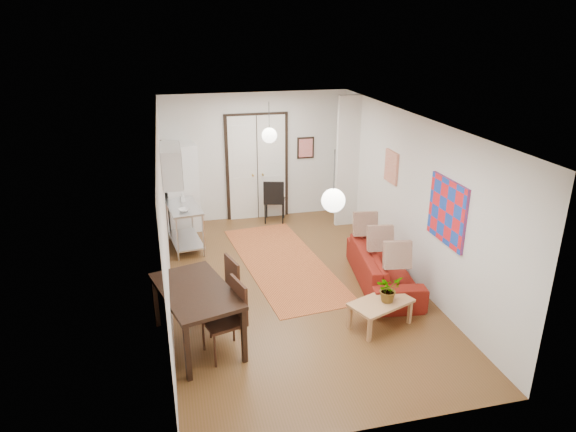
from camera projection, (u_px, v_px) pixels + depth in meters
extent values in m
plane|color=brown|center=(294.00, 285.00, 9.02)|extent=(7.00, 7.00, 0.00)
cube|color=white|center=(294.00, 120.00, 7.99)|extent=(4.20, 7.00, 0.02)
cube|color=silver|center=(257.00, 157.00, 11.68)|extent=(4.20, 0.02, 2.90)
cube|color=silver|center=(376.00, 319.00, 5.32)|extent=(4.20, 0.02, 2.90)
cube|color=silver|center=(164.00, 218.00, 8.04)|extent=(0.02, 7.00, 2.90)
cube|color=silver|center=(410.00, 198.00, 8.96)|extent=(0.02, 7.00, 2.90)
cube|color=white|center=(257.00, 168.00, 11.73)|extent=(1.44, 0.06, 2.50)
cube|color=silver|center=(347.00, 162.00, 11.22)|extent=(0.50, 0.10, 2.90)
cube|color=silver|center=(171.00, 165.00, 9.29)|extent=(0.35, 1.00, 0.70)
cube|color=red|center=(447.00, 212.00, 7.75)|extent=(0.05, 1.00, 1.00)
cube|color=beige|center=(391.00, 167.00, 9.56)|extent=(0.05, 0.50, 0.60)
cube|color=red|center=(306.00, 148.00, 11.85)|extent=(0.40, 0.03, 0.50)
cube|color=#9B5E40|center=(162.00, 156.00, 9.69)|extent=(0.03, 0.44, 0.54)
sphere|color=silver|center=(269.00, 135.00, 10.03)|extent=(0.30, 0.30, 0.30)
cylinder|color=black|center=(269.00, 115.00, 9.89)|extent=(0.01, 0.01, 0.50)
sphere|color=silver|center=(333.00, 200.00, 6.40)|extent=(0.30, 0.30, 0.30)
cylinder|color=black|center=(334.00, 170.00, 6.26)|extent=(0.01, 0.01, 0.50)
cube|color=#C06430|center=(283.00, 263.00, 9.84)|extent=(1.83, 3.94, 0.01)
imported|color=maroon|center=(383.00, 268.00, 8.95)|extent=(2.29, 1.15, 0.64)
cube|color=tan|center=(381.00, 303.00, 7.68)|extent=(1.07, 0.83, 0.04)
cube|color=tan|center=(359.00, 326.00, 7.47)|extent=(0.07, 0.07, 0.38)
cube|color=tan|center=(412.00, 319.00, 7.65)|extent=(0.07, 0.07, 0.38)
cube|color=tan|center=(349.00, 311.00, 7.85)|extent=(0.07, 0.07, 0.38)
cube|color=tan|center=(400.00, 304.00, 8.04)|extent=(0.07, 0.07, 0.38)
imported|color=#34672E|center=(388.00, 289.00, 7.62)|extent=(0.43, 0.46, 0.41)
cube|color=#BABCBF|center=(183.00, 207.00, 10.19)|extent=(0.75, 1.25, 0.04)
cube|color=#BABCBF|center=(186.00, 240.00, 10.44)|extent=(0.70, 1.21, 0.03)
cylinder|color=#BABCBF|center=(173.00, 239.00, 9.79)|extent=(0.04, 0.04, 0.88)
cylinder|color=#BABCBF|center=(200.00, 237.00, 9.91)|extent=(0.04, 0.04, 0.88)
cylinder|color=#BABCBF|center=(171.00, 219.00, 10.79)|extent=(0.04, 0.04, 0.88)
cylinder|color=#BABCBF|center=(196.00, 217.00, 10.90)|extent=(0.04, 0.04, 0.88)
imported|color=silver|center=(184.00, 210.00, 9.90)|extent=(0.27, 0.27, 0.05)
imported|color=teal|center=(182.00, 198.00, 10.38)|extent=(0.11, 0.11, 0.19)
cube|color=white|center=(181.00, 187.00, 11.16)|extent=(0.77, 0.77, 1.92)
cube|color=black|center=(195.00, 291.00, 7.11)|extent=(1.29, 1.76, 0.06)
cube|color=black|center=(170.00, 352.00, 6.52)|extent=(0.08, 0.08, 0.81)
cube|color=black|center=(232.00, 344.00, 6.69)|extent=(0.08, 0.08, 0.81)
cube|color=black|center=(168.00, 296.00, 7.84)|extent=(0.08, 0.08, 0.81)
cube|color=black|center=(219.00, 290.00, 8.02)|extent=(0.08, 0.08, 0.81)
cube|color=#341B10|center=(218.00, 296.00, 7.62)|extent=(0.63, 0.62, 0.04)
cube|color=#341B10|center=(216.00, 272.00, 7.73)|extent=(0.17, 0.49, 0.54)
cylinder|color=#341B10|center=(206.00, 321.00, 7.46)|extent=(0.03, 0.03, 0.52)
cylinder|color=#341B10|center=(235.00, 318.00, 7.55)|extent=(0.03, 0.03, 0.52)
cylinder|color=#341B10|center=(203.00, 306.00, 7.87)|extent=(0.03, 0.03, 0.52)
cylinder|color=#341B10|center=(231.00, 302.00, 7.97)|extent=(0.03, 0.03, 0.52)
cube|color=#341B10|center=(224.00, 321.00, 6.98)|extent=(0.63, 0.62, 0.04)
cube|color=#341B10|center=(221.00, 294.00, 7.10)|extent=(0.17, 0.49, 0.54)
cylinder|color=#341B10|center=(210.00, 349.00, 6.82)|extent=(0.03, 0.03, 0.52)
cylinder|color=#341B10|center=(243.00, 345.00, 6.92)|extent=(0.03, 0.03, 0.52)
cylinder|color=#341B10|center=(207.00, 331.00, 7.24)|extent=(0.03, 0.03, 0.52)
cylinder|color=#341B10|center=(238.00, 327.00, 7.33)|extent=(0.03, 0.03, 0.52)
cube|color=black|center=(274.00, 201.00, 11.75)|extent=(0.57, 0.57, 0.04)
cube|color=black|center=(272.00, 187.00, 11.84)|extent=(0.45, 0.17, 0.49)
cylinder|color=black|center=(268.00, 214.00, 11.61)|extent=(0.03, 0.03, 0.49)
cylinder|color=black|center=(285.00, 213.00, 11.70)|extent=(0.03, 0.03, 0.49)
cylinder|color=black|center=(264.00, 208.00, 11.98)|extent=(0.03, 0.03, 0.49)
cylinder|color=black|center=(281.00, 207.00, 12.06)|extent=(0.03, 0.03, 0.49)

